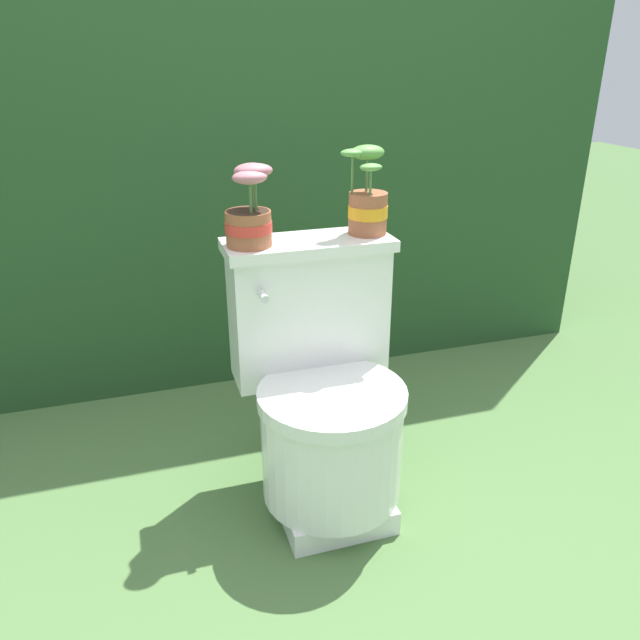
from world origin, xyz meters
TOP-DOWN VIEW (x-y plane):
  - ground_plane at (0.00, 0.00)m, footprint 12.00×12.00m
  - hedge_backdrop at (0.00, 1.20)m, footprint 2.84×0.84m
  - toilet at (0.05, 0.02)m, footprint 0.45×0.49m
  - potted_plant_left at (-0.11, 0.15)m, footprint 0.13×0.13m
  - potted_plant_midleft at (0.22, 0.17)m, footprint 0.13×0.11m

SIDE VIEW (x-z plane):
  - ground_plane at x=0.00m, z-range 0.00..0.00m
  - toilet at x=0.05m, z-range -0.04..0.68m
  - hedge_backdrop at x=0.00m, z-range 0.00..1.62m
  - potted_plant_left at x=-0.11m, z-range 0.71..0.91m
  - potted_plant_midleft at x=0.22m, z-range 0.70..0.93m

